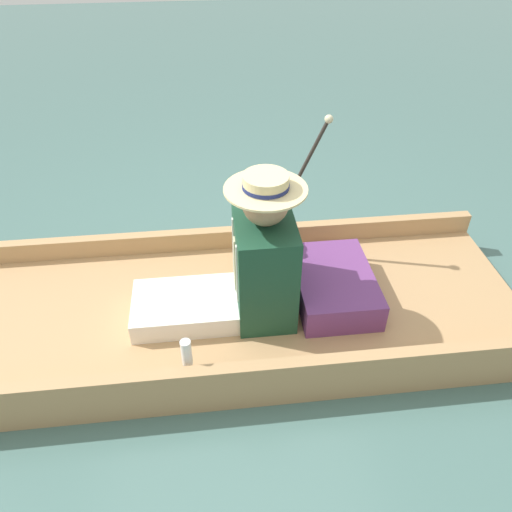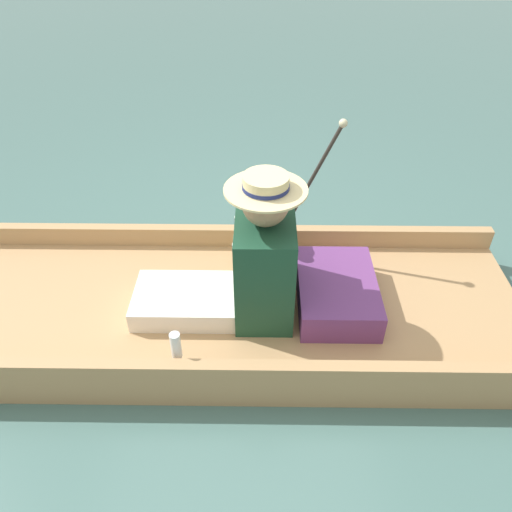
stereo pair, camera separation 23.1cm
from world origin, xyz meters
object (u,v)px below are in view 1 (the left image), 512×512
at_px(seated_person, 246,268).
at_px(walking_cane, 299,177).
at_px(teddy_bear, 258,238).
at_px(wine_glass, 187,355).

xyz_separation_m(seated_person, walking_cane, (0.48, -0.33, 0.19)).
distance_m(seated_person, teddy_bear, 0.37).
height_order(seated_person, walking_cane, walking_cane).
bearing_deg(teddy_bear, seated_person, 164.68).
relative_size(seated_person, wine_glass, 3.84).
bearing_deg(teddy_bear, walking_cane, -59.94).
bearing_deg(walking_cane, teddy_bear, 120.06).
bearing_deg(wine_glass, seated_person, -37.81).
bearing_deg(wine_glass, walking_cane, -35.82).
height_order(teddy_bear, wine_glass, teddy_bear).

